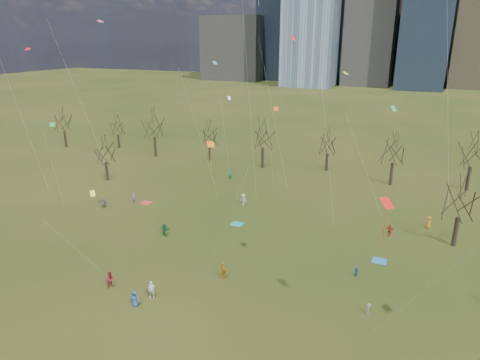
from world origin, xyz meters
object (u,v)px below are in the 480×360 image
at_px(person_0, 135,299).
at_px(blanket_navy, 379,261).
at_px(blanket_teal, 237,224).
at_px(person_4, 223,271).
at_px(person_1, 152,290).
at_px(person_2, 111,279).
at_px(blanket_crimson, 146,203).

bearing_deg(person_0, blanket_navy, 28.22).
distance_m(blanket_teal, person_4, 14.15).
bearing_deg(person_1, person_2, 158.27).
bearing_deg(blanket_crimson, person_4, -37.00).
xyz_separation_m(blanket_navy, person_2, (-24.82, -16.30, 0.89)).
bearing_deg(blanket_navy, blanket_teal, 170.96).
distance_m(blanket_navy, person_4, 18.21).
xyz_separation_m(blanket_teal, person_1, (-0.88, -19.27, 0.87)).
relative_size(person_0, person_2, 0.88).
bearing_deg(person_4, person_1, 76.04).
bearing_deg(person_4, person_0, 80.58).
relative_size(blanket_navy, person_0, 1.00).
bearing_deg(person_2, blanket_teal, 12.39).
bearing_deg(blanket_navy, person_4, -144.93).
height_order(person_1, person_2, person_2).
bearing_deg(blanket_crimson, person_1, -54.16).
height_order(person_0, person_2, person_2).
bearing_deg(person_2, person_4, -30.54).
relative_size(blanket_teal, person_2, 0.88).
relative_size(blanket_crimson, person_1, 0.90).
height_order(blanket_crimson, person_4, person_4).
relative_size(blanket_crimson, person_2, 0.88).
xyz_separation_m(blanket_teal, blanket_crimson, (-16.09, 1.80, 0.00)).
relative_size(blanket_crimson, person_4, 0.84).
xyz_separation_m(person_2, person_4, (9.94, 5.85, 0.04)).
xyz_separation_m(blanket_crimson, person_1, (15.22, -21.06, 0.87)).
bearing_deg(person_4, blanket_crimson, -9.80).
bearing_deg(person_2, person_0, -84.05).
bearing_deg(blanket_teal, person_1, -92.60).
height_order(blanket_crimson, person_0, person_0).
bearing_deg(person_1, blanket_crimson, 103.34).
distance_m(blanket_navy, person_2, 29.71).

